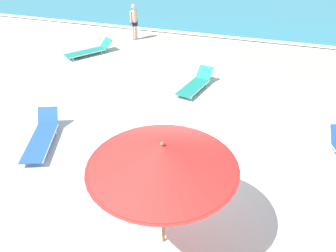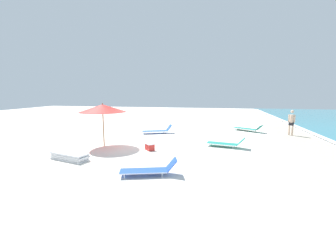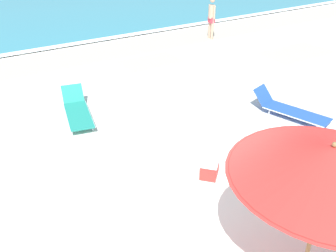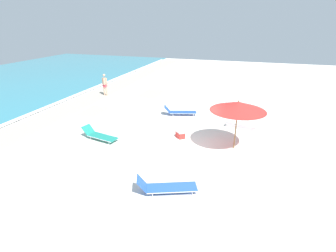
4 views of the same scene
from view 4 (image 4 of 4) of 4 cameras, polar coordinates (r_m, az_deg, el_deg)
name	(u,v)px [view 4 (image 4 of 4)]	position (r m, az deg, el deg)	size (l,w,h in m)	color
ground_plane	(184,149)	(12.79, 3.59, -4.98)	(60.00, 60.00, 0.16)	silver
beach_umbrella	(238,106)	(12.27, 15.01, 4.16)	(2.55, 2.55, 2.40)	olive
lounger_stack	(243,126)	(15.47, 15.99, 0.10)	(1.09, 1.99, 0.32)	white
sun_lounger_under_umbrella	(99,135)	(13.96, -14.71, -1.95)	(1.00, 2.09, 0.58)	#1E8475
sun_lounger_beside_umbrella	(180,112)	(17.00, 2.56, 3.14)	(1.17, 2.15, 0.61)	blue
sun_lounger_near_water_left	(166,187)	(9.57, -0.50, -13.07)	(1.36, 2.20, 0.63)	blue
beachgoer_shoreline_child	(105,83)	(21.94, -13.62, 9.02)	(0.27, 0.45, 1.76)	tan
cooler_box	(180,134)	(13.69, 2.69, -1.83)	(0.61, 0.60, 0.37)	red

